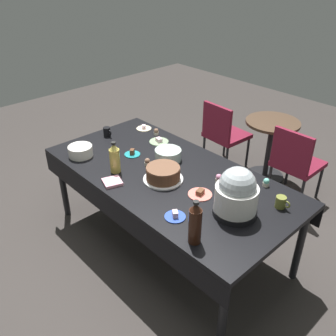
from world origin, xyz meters
TOP-DOWN VIEW (x-y plane):
  - ground at (0.00, 0.00)m, footprint 9.00×9.00m
  - potluck_table at (0.00, 0.00)m, footprint 2.20×1.10m
  - frosted_layer_cake at (0.05, -0.10)m, footprint 0.32×0.32m
  - slow_cooker at (0.71, -0.03)m, footprint 0.31×0.31m
  - glass_salad_bowl at (-0.17, 0.16)m, footprint 0.23×0.23m
  - ceramic_snack_bowl at (-0.76, -0.37)m, footprint 0.22×0.22m
  - dessert_plate_cobalt at (0.46, -0.36)m, footprint 0.15×0.15m
  - dessert_plate_sage at (-0.48, 0.33)m, footprint 0.19×0.19m
  - dessert_plate_teal at (-0.46, -0.02)m, footprint 0.14×0.14m
  - dessert_plate_coral at (0.40, -0.04)m, footprint 0.18×0.18m
  - dessert_plate_cream at (-0.82, 0.42)m, footprint 0.16×0.16m
  - cupcake_cocoa at (-0.22, -0.04)m, footprint 0.05×0.05m
  - cupcake_berry at (-0.62, 0.42)m, footprint 0.05×0.05m
  - cupcake_rose at (0.37, 0.21)m, footprint 0.05×0.05m
  - cupcake_mint at (0.66, 0.43)m, footprint 0.05×0.05m
  - soda_bottle_cola at (0.72, -0.44)m, footprint 0.08×0.08m
  - soda_bottle_ginger_ale at (-0.32, -0.30)m, footprint 0.09×0.09m
  - coffee_mug_olive at (0.89, 0.27)m, footprint 0.11×0.07m
  - coffee_mug_black at (-0.94, 0.04)m, footprint 0.11×0.07m
  - paper_napkin_stack at (-0.19, -0.43)m, footprint 0.18×0.18m
  - maroon_chair_left at (-0.55, 1.41)m, footprint 0.47×0.47m
  - maroon_chair_right at (0.40, 1.41)m, footprint 0.44×0.44m
  - round_cafe_table at (-0.05, 1.64)m, footprint 0.60×0.60m

SIDE VIEW (x-z plane):
  - ground at x=0.00m, z-range 0.00..0.00m
  - maroon_chair_left at x=-0.55m, z-range 0.07..0.92m
  - maroon_chair_right at x=0.40m, z-range 0.07..0.92m
  - round_cafe_table at x=-0.05m, z-range 0.14..0.86m
  - potluck_table at x=0.00m, z-range 0.31..1.06m
  - dessert_plate_cream at x=-0.82m, z-range 0.74..0.78m
  - dessert_plate_sage at x=-0.48m, z-range 0.74..0.78m
  - dessert_plate_coral at x=0.40m, z-range 0.74..0.78m
  - dessert_plate_cobalt at x=0.46m, z-range 0.74..0.79m
  - paper_napkin_stack at x=-0.19m, z-range 0.75..0.77m
  - dessert_plate_teal at x=-0.46m, z-range 0.74..0.79m
  - cupcake_cocoa at x=-0.22m, z-range 0.75..0.82m
  - cupcake_berry at x=-0.62m, z-range 0.75..0.82m
  - cupcake_rose at x=0.37m, z-range 0.75..0.82m
  - cupcake_mint at x=0.66m, z-range 0.75..0.82m
  - coffee_mug_olive at x=0.89m, z-range 0.75..0.84m
  - coffee_mug_black at x=-0.94m, z-range 0.75..0.84m
  - ceramic_snack_bowl at x=-0.76m, z-range 0.75..0.85m
  - glass_salad_bowl at x=-0.17m, z-range 0.75..0.85m
  - frosted_layer_cake at x=0.05m, z-range 0.75..0.87m
  - soda_bottle_ginger_ale at x=-0.32m, z-range 0.74..1.01m
  - soda_bottle_cola at x=0.72m, z-range 0.74..1.05m
  - slow_cooker at x=0.71m, z-range 0.73..1.10m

